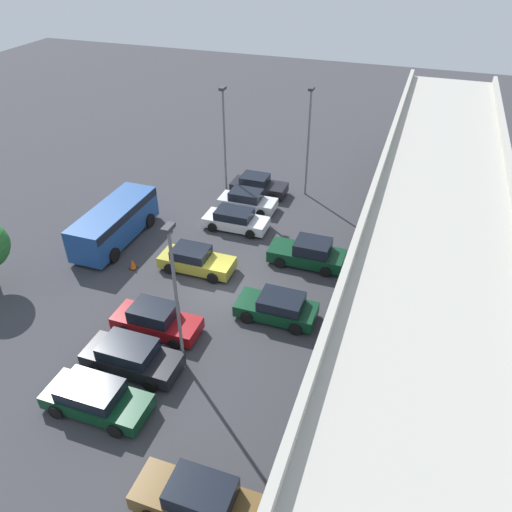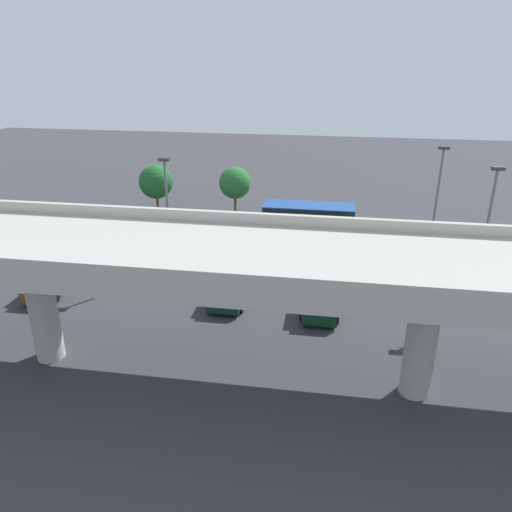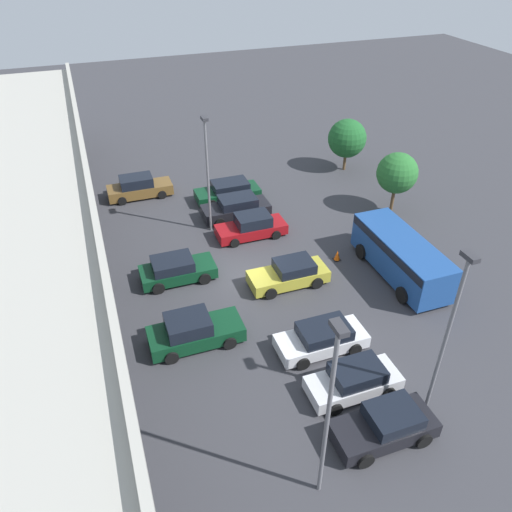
# 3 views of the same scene
# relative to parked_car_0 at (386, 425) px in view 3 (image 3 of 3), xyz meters

# --- Properties ---
(ground_plane) EXTENTS (115.11, 115.11, 0.00)m
(ground_plane) POSITION_rel_parked_car_0_xyz_m (12.53, 1.78, -0.72)
(ground_plane) COLOR #38383D
(highway_overpass) EXTENTS (55.09, 7.20, 7.08)m
(highway_overpass) POSITION_rel_parked_car_0_xyz_m (12.53, 13.20, 5.05)
(highway_overpass) COLOR #ADAAA0
(highway_overpass) RESTS_ON ground_plane
(parked_car_0) EXTENTS (2.14, 4.38, 1.54)m
(parked_car_0) POSITION_rel_parked_car_0_xyz_m (0.00, 0.00, 0.00)
(parked_car_0) COLOR black
(parked_car_0) RESTS_ON ground_plane
(parked_car_1) EXTENTS (2.04, 4.33, 1.48)m
(parked_car_1) POSITION_rel_parked_car_0_xyz_m (2.61, 0.02, -0.02)
(parked_car_1) COLOR silver
(parked_car_1) RESTS_ON ground_plane
(parked_car_2) EXTENTS (2.13, 4.57, 1.44)m
(parked_car_2) POSITION_rel_parked_car_0_xyz_m (5.57, 0.22, -0.03)
(parked_car_2) COLOR silver
(parked_car_2) RESTS_ON ground_plane
(parked_car_3) EXTENTS (2.22, 4.80, 1.72)m
(parked_car_3) POSITION_rel_parked_car_0_xyz_m (8.12, 6.17, 0.06)
(parked_car_3) COLOR #0C381E
(parked_car_3) RESTS_ON ground_plane
(parked_car_4) EXTENTS (2.11, 4.69, 1.52)m
(parked_car_4) POSITION_rel_parked_car_0_xyz_m (11.07, -0.34, -0.01)
(parked_car_4) COLOR gold
(parked_car_4) RESTS_ON ground_plane
(parked_car_5) EXTENTS (2.20, 4.45, 1.50)m
(parked_car_5) POSITION_rel_parked_car_0_xyz_m (13.73, 5.86, -0.00)
(parked_car_5) COLOR #0C381E
(parked_car_5) RESTS_ON ground_plane
(parked_car_6) EXTENTS (2.09, 4.74, 1.60)m
(parked_car_6) POSITION_rel_parked_car_0_xyz_m (16.85, 0.01, 0.01)
(parked_car_6) COLOR maroon
(parked_car_6) RESTS_ON ground_plane
(parked_car_7) EXTENTS (2.21, 4.84, 1.57)m
(parked_car_7) POSITION_rel_parked_car_0_xyz_m (19.67, 0.19, 0.03)
(parked_car_7) COLOR black
(parked_car_7) RESTS_ON ground_plane
(parked_car_8) EXTENTS (2.21, 4.88, 1.48)m
(parked_car_8) POSITION_rel_parked_car_0_xyz_m (22.38, -0.03, -0.00)
(parked_car_8) COLOR #0C381E
(parked_car_8) RESTS_ON ground_plane
(parked_car_9) EXTENTS (2.07, 4.89, 1.69)m
(parked_car_9) POSITION_rel_parked_car_0_xyz_m (25.18, 6.31, 0.06)
(parked_car_9) COLOR brown
(parked_car_9) RESTS_ON ground_plane
(shuttle_bus) EXTENTS (7.48, 2.80, 2.48)m
(shuttle_bus) POSITION_rel_parked_car_0_xyz_m (9.67, -6.94, 0.77)
(shuttle_bus) COLOR #1E478C
(shuttle_bus) RESTS_ON ground_plane
(lamp_post_near_aisle) EXTENTS (0.70, 0.35, 8.03)m
(lamp_post_near_aisle) POSITION_rel_parked_car_0_xyz_m (18.55, 2.43, 3.98)
(lamp_post_near_aisle) COLOR slate
(lamp_post_near_aisle) RESTS_ON ground_plane
(lamp_post_mid_lot) EXTENTS (0.70, 0.35, 8.38)m
(lamp_post_mid_lot) POSITION_rel_parked_car_0_xyz_m (0.59, -2.50, 4.16)
(lamp_post_mid_lot) COLOR slate
(lamp_post_mid_lot) RESTS_ON ground_plane
(lamp_post_by_overpass) EXTENTS (0.70, 0.35, 8.44)m
(lamp_post_by_overpass) POSITION_rel_parked_car_0_xyz_m (-1.19, 3.59, 4.20)
(lamp_post_by_overpass) COLOR slate
(lamp_post_by_overpass) RESTS_ON ground_plane
(tree_front_left) EXTENTS (2.91, 2.91, 4.50)m
(tree_front_left) POSITION_rel_parked_car_0_xyz_m (16.68, -10.87, 2.31)
(tree_front_left) COLOR brown
(tree_front_left) RESTS_ON ground_plane
(tree_front_right) EXTENTS (3.18, 3.18, 4.38)m
(tree_front_right) POSITION_rel_parked_car_0_xyz_m (24.27, -10.99, 2.07)
(tree_front_right) COLOR brown
(tree_front_right) RESTS_ON ground_plane
(traffic_cone) EXTENTS (0.44, 0.44, 0.70)m
(traffic_cone) POSITION_rel_parked_car_0_xyz_m (12.31, -4.15, -0.39)
(traffic_cone) COLOR black
(traffic_cone) RESTS_ON ground_plane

